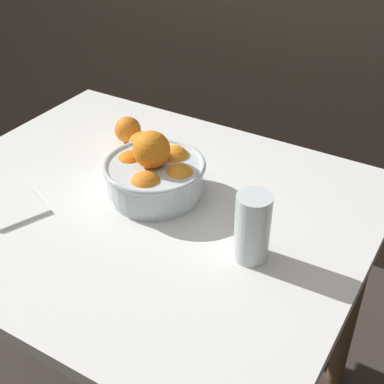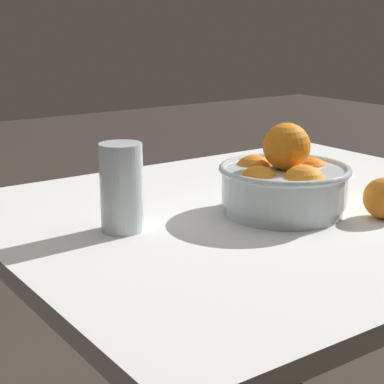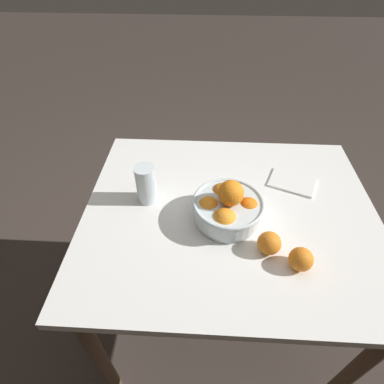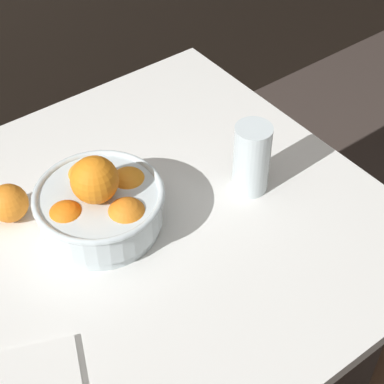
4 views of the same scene
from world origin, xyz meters
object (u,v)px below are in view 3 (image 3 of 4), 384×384
(fruit_bowl, at_px, (227,208))
(orange_loose_front, at_px, (301,259))
(juice_glass, at_px, (146,186))
(orange_loose_near_bowl, at_px, (269,243))

(fruit_bowl, xyz_separation_m, orange_loose_front, (-0.21, 0.17, -0.02))
(juice_glass, height_order, orange_loose_front, juice_glass)
(fruit_bowl, xyz_separation_m, juice_glass, (0.28, -0.08, 0.01))
(fruit_bowl, relative_size, orange_loose_front, 3.32)
(fruit_bowl, relative_size, orange_loose_near_bowl, 3.25)
(juice_glass, bearing_deg, fruit_bowl, 163.63)
(orange_loose_near_bowl, relative_size, orange_loose_front, 1.02)
(orange_loose_near_bowl, bearing_deg, orange_loose_front, 147.98)
(fruit_bowl, bearing_deg, juice_glass, -16.37)
(fruit_bowl, distance_m, orange_loose_near_bowl, 0.17)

